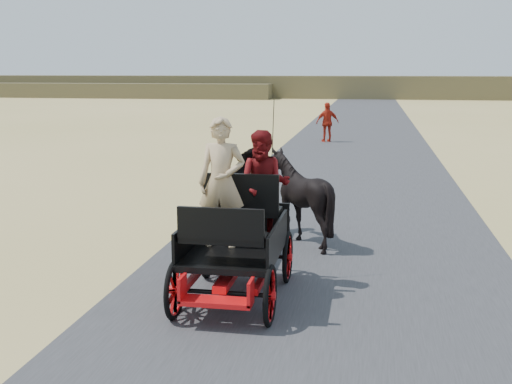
% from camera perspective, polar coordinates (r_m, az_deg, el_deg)
% --- Properties ---
extents(ground, '(140.00, 140.00, 0.00)m').
position_cam_1_polar(ground, '(10.38, 6.42, -6.87)').
color(ground, tan).
extents(road, '(6.00, 140.00, 0.01)m').
position_cam_1_polar(road, '(10.38, 6.42, -6.85)').
color(road, '#38383A').
rests_on(road, ground).
extents(ridge_far, '(140.00, 6.00, 2.40)m').
position_cam_1_polar(ridge_far, '(71.90, 9.86, 9.17)').
color(ridge_far, brown).
rests_on(ridge_far, ground).
extents(ridge_near, '(40.00, 4.00, 1.60)m').
position_cam_1_polar(ridge_near, '(74.49, -14.22, 8.75)').
color(ridge_near, brown).
rests_on(ridge_near, ground).
extents(carriage, '(1.30, 2.40, 0.72)m').
position_cam_1_polar(carriage, '(9.03, -1.82, -7.14)').
color(carriage, black).
rests_on(carriage, ground).
extents(horse_left, '(0.91, 2.01, 1.70)m').
position_cam_1_polar(horse_left, '(11.86, -1.42, -0.32)').
color(horse_left, black).
rests_on(horse_left, ground).
extents(horse_right, '(1.37, 1.54, 1.70)m').
position_cam_1_polar(horse_right, '(11.69, 3.87, -0.50)').
color(horse_right, black).
rests_on(horse_right, ground).
extents(driver_man, '(0.66, 0.43, 1.80)m').
position_cam_1_polar(driver_man, '(8.81, -3.07, 0.85)').
color(driver_man, tan).
rests_on(driver_man, carriage).
extents(passenger_woman, '(0.77, 0.60, 1.58)m').
position_cam_1_polar(passenger_woman, '(9.27, 0.73, 0.66)').
color(passenger_woman, '#660C0F').
rests_on(passenger_woman, carriage).
extents(pedestrian, '(1.09, 0.76, 1.73)m').
position_cam_1_polar(pedestrian, '(28.34, 6.37, 6.18)').
color(pedestrian, '#B32514').
rests_on(pedestrian, ground).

